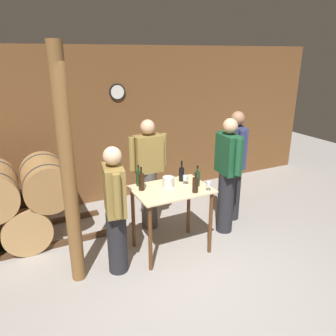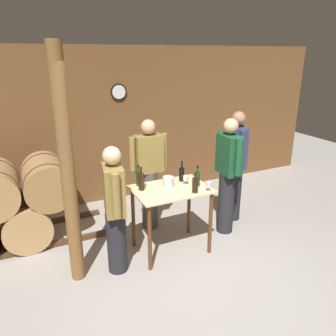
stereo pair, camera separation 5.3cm
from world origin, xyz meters
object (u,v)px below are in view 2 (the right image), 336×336
wooden_post (68,173)px  person_visitor_with_scarf (149,173)px  wine_glass_near_left (186,178)px  person_visitor_near_door (236,164)px  wine_bottle_right (182,174)px  wine_glass_near_center (209,185)px  wine_bottle_center (195,185)px  person_visitor_bearded (115,209)px  wine_bottle_left (139,178)px  wine_bottle_far_left (141,181)px  wine_bottle_far_right (197,178)px  person_host (228,174)px  ice_bucket (168,182)px

wooden_post → person_visitor_with_scarf: bearing=31.3°
wine_glass_near_left → person_visitor_near_door: (1.07, 0.35, -0.07)m
wine_bottle_right → wine_glass_near_center: bearing=-74.9°
wine_bottle_center → person_visitor_bearded: size_ratio=0.16×
wine_bottle_left → wine_glass_near_left: (0.57, -0.24, -0.02)m
wooden_post → person_visitor_bearded: wooden_post is taller
wine_bottle_center → person_visitor_bearded: (-1.01, 0.12, -0.17)m
wine_bottle_right → wine_glass_near_left: 0.15m
person_visitor_with_scarf → wine_glass_near_center: bearing=-68.6°
wooden_post → wine_bottle_left: size_ratio=9.40×
wine_bottle_right → person_visitor_bearded: 1.10m
wine_bottle_far_left → person_visitor_with_scarf: size_ratio=0.18×
wine_bottle_far_right → person_visitor_near_door: 1.06m
wine_glass_near_left → person_visitor_bearded: size_ratio=0.08×
wine_bottle_far_left → person_visitor_with_scarf: bearing=59.6°
wine_bottle_far_right → wine_glass_near_left: size_ratio=2.20×
wine_glass_near_left → person_host: 0.73m
wine_glass_near_center → wooden_post: bearing=171.6°
wooden_post → wine_bottle_right: (1.52, 0.23, -0.34)m
person_visitor_near_door → wine_glass_near_left: bearing=-162.0°
wine_bottle_left → wine_bottle_right: wine_bottle_left is taller
wine_bottle_far_left → wine_bottle_right: wine_bottle_far_left is taller
wine_bottle_left → person_visitor_near_door: 1.65m
wine_bottle_center → person_host: bearing=24.7°
wine_bottle_far_left → wine_bottle_center: wine_bottle_far_left is taller
person_visitor_near_door → wine_bottle_far_right: bearing=-154.6°
ice_bucket → person_visitor_near_door: 1.34m
wine_glass_near_center → ice_bucket: 0.54m
person_visitor_bearded → person_visitor_near_door: person_visitor_near_door is taller
wine_bottle_left → wine_glass_near_left: bearing=-22.5°
wine_bottle_far_left → wine_bottle_far_right: (0.71, -0.19, -0.01)m
wine_bottle_center → wine_bottle_far_right: (0.13, 0.17, 0.00)m
wooden_post → wine_bottle_far_left: size_ratio=8.65×
wine_bottle_far_left → person_visitor_with_scarf: (0.35, 0.59, -0.14)m
wine_bottle_center → wine_glass_near_center: size_ratio=1.93×
wooden_post → wine_glass_near_left: wooden_post is taller
wine_bottle_far_right → wine_glass_near_left: wine_bottle_far_right is taller
wine_bottle_center → wine_bottle_far_left: bearing=148.0°
wine_bottle_far_left → person_host: bearing=-0.9°
wine_bottle_left → wine_glass_near_left: wine_bottle_left is taller
wine_bottle_right → person_host: (0.71, -0.08, -0.10)m
wine_glass_near_left → person_visitor_bearded: bearing=-171.1°
wine_bottle_right → ice_bucket: (-0.25, -0.10, -0.04)m
wine_bottle_far_left → wine_bottle_far_right: 0.74m
wine_glass_near_left → person_host: bearing=4.9°
wooden_post → wine_bottle_left: (0.93, 0.33, -0.33)m
wine_bottle_left → person_visitor_with_scarf: size_ratio=0.17×
wooden_post → wine_glass_near_left: 1.55m
wine_bottle_left → person_visitor_with_scarf: 0.56m
wooden_post → wine_glass_near_center: 1.70m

